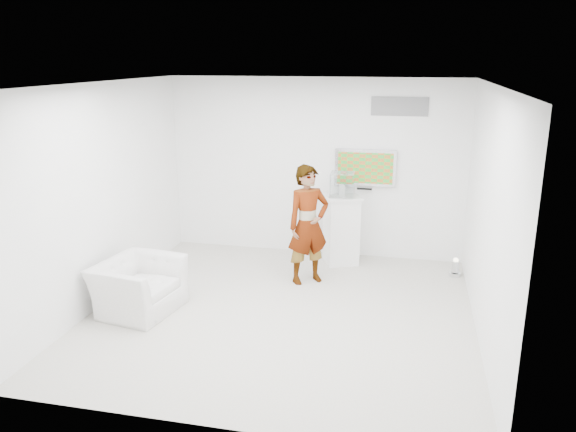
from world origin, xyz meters
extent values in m
cube|color=beige|center=(0.00, 0.00, 0.01)|extent=(5.00, 5.00, 0.01)
cube|color=#2B2B2D|center=(0.00, 0.00, 3.00)|extent=(5.00, 5.00, 0.01)
cube|color=white|center=(0.00, 2.50, 1.50)|extent=(5.00, 0.01, 3.00)
cube|color=white|center=(0.00, -2.50, 1.50)|extent=(5.00, 0.01, 3.00)
cube|color=white|center=(-2.50, 0.00, 1.50)|extent=(0.01, 5.00, 3.00)
cube|color=white|center=(2.50, 0.00, 1.50)|extent=(0.01, 5.00, 3.00)
cube|color=#B9B9BD|center=(0.85, 2.45, 1.55)|extent=(1.00, 0.08, 0.60)
cube|color=slate|center=(1.35, 2.49, 2.55)|extent=(0.90, 0.02, 0.30)
imported|color=white|center=(0.14, 1.16, 0.90)|extent=(0.78, 0.74, 1.80)
imported|color=white|center=(-1.90, -0.35, 0.35)|extent=(1.10, 1.21, 0.70)
cube|color=white|center=(0.52, 2.09, 0.57)|extent=(0.73, 0.73, 1.14)
cylinder|color=silver|center=(2.35, 1.85, 0.14)|extent=(0.20, 0.20, 0.28)
cube|color=white|center=(0.52, 2.09, 1.33)|extent=(0.40, 0.40, 0.38)
cube|color=white|center=(0.52, 2.09, 1.24)|extent=(0.11, 0.15, 0.20)
cube|color=white|center=(0.25, 1.43, 1.62)|extent=(0.07, 0.14, 0.04)
camera|label=1|loc=(1.57, -6.71, 3.32)|focal=35.00mm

